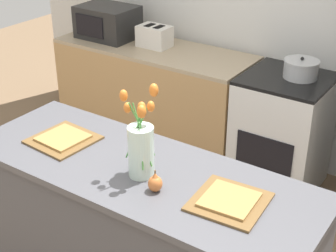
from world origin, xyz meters
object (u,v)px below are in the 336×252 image
object	(u,v)px
flower_vase	(141,146)
toaster	(154,36)
stove_range	(282,133)
pear_figurine	(155,183)
cooking_pot	(301,69)
plate_setting_left	(63,139)
microwave	(108,22)
plate_setting_right	(229,201)

from	to	relation	value
flower_vase	toaster	world-z (taller)	flower_vase
stove_range	pear_figurine	xyz separation A→B (m)	(0.08, -1.71, 0.53)
stove_range	pear_figurine	distance (m)	1.79
stove_range	toaster	size ratio (longest dim) A/B	3.17
toaster	stove_range	bearing A→B (deg)	-1.10
toaster	cooking_pot	world-z (taller)	toaster
pear_figurine	plate_setting_left	size ratio (longest dim) A/B	0.33
microwave	plate_setting_left	bearing A→B (deg)	-56.93
pear_figurine	microwave	size ratio (longest dim) A/B	0.22
toaster	plate_setting_left	bearing A→B (deg)	-70.57
plate_setting_left	cooking_pot	size ratio (longest dim) A/B	1.33
pear_figurine	plate_setting_right	xyz separation A→B (m)	(0.32, 0.10, -0.03)
microwave	toaster	bearing A→B (deg)	2.81
pear_figurine	flower_vase	bearing A→B (deg)	150.60
plate_setting_right	cooking_pot	xyz separation A→B (m)	(-0.32, 1.65, 0.01)
pear_figurine	microwave	world-z (taller)	microwave
stove_range	microwave	size ratio (longest dim) A/B	1.85
cooking_pot	microwave	size ratio (longest dim) A/B	0.51
flower_vase	plate_setting_left	size ratio (longest dim) A/B	1.35
flower_vase	plate_setting_right	xyz separation A→B (m)	(0.45, 0.03, -0.15)
stove_range	plate_setting_left	bearing A→B (deg)	-110.22
toaster	microwave	size ratio (longest dim) A/B	0.58
plate_setting_left	toaster	distance (m)	1.73
stove_range	cooking_pot	world-z (taller)	cooking_pot
pear_figurine	toaster	distance (m)	2.13
flower_vase	toaster	size ratio (longest dim) A/B	1.57
plate_setting_right	cooking_pot	bearing A→B (deg)	100.99
flower_vase	microwave	distance (m)	2.27
flower_vase	microwave	xyz separation A→B (m)	(-1.58, 1.63, -0.06)
stove_range	cooking_pot	distance (m)	0.51
flower_vase	toaster	bearing A→B (deg)	123.82
stove_range	plate_setting_right	size ratio (longest dim) A/B	2.72
flower_vase	plate_setting_left	xyz separation A→B (m)	(-0.54, 0.03, -0.15)
stove_range	flower_vase	xyz separation A→B (m)	(-0.05, -1.63, 0.64)
flower_vase	pear_figurine	bearing A→B (deg)	-29.40
stove_range	pear_figurine	world-z (taller)	pear_figurine
stove_range	toaster	bearing A→B (deg)	178.90
plate_setting_right	toaster	distance (m)	2.25
stove_range	plate_setting_right	distance (m)	1.72
stove_range	pear_figurine	size ratio (longest dim) A/B	8.28
stove_range	toaster	world-z (taller)	toaster
plate_setting_left	cooking_pot	world-z (taller)	cooking_pot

